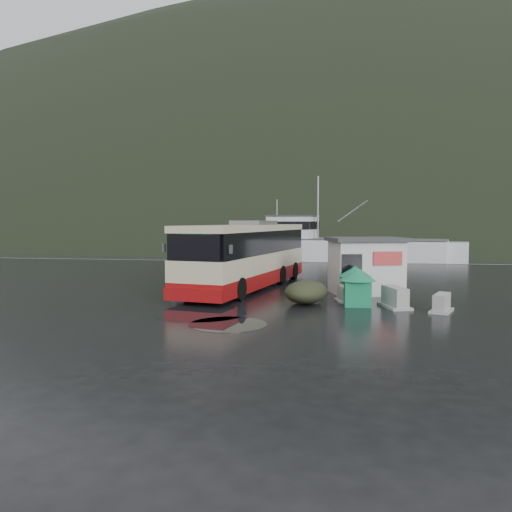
% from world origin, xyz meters
% --- Properties ---
extents(ground, '(160.00, 160.00, 0.00)m').
position_xyz_m(ground, '(0.00, 0.00, 0.00)').
color(ground, black).
rests_on(ground, ground).
extents(harbor_water, '(300.00, 180.00, 0.02)m').
position_xyz_m(harbor_water, '(0.00, 110.00, 0.00)').
color(harbor_water, black).
rests_on(harbor_water, ground).
extents(quay_edge, '(160.00, 0.60, 1.50)m').
position_xyz_m(quay_edge, '(0.00, 20.00, 0.00)').
color(quay_edge, '#999993').
rests_on(quay_edge, ground).
extents(headland, '(780.00, 540.00, 570.00)m').
position_xyz_m(headland, '(10.00, 250.00, 0.00)').
color(headland, black).
rests_on(headland, ground).
extents(coach_bus, '(5.53, 13.27, 3.65)m').
position_xyz_m(coach_bus, '(-0.14, 2.60, 0.00)').
color(coach_bus, beige).
rests_on(coach_bus, ground).
extents(white_van, '(3.86, 6.07, 2.40)m').
position_xyz_m(white_van, '(-3.34, 2.68, 0.00)').
color(white_van, silver).
rests_on(white_van, ground).
extents(waste_bin_left, '(1.20, 1.20, 1.53)m').
position_xyz_m(waste_bin_left, '(5.44, -0.50, 0.00)').
color(waste_bin_left, '#167E51').
rests_on(waste_bin_left, ground).
extents(waste_bin_right, '(1.17, 1.17, 1.57)m').
position_xyz_m(waste_bin_right, '(5.49, -2.33, 0.00)').
color(waste_bin_right, '#167E51').
rests_on(waste_bin_right, ground).
extents(dome_tent, '(2.35, 2.89, 1.00)m').
position_xyz_m(dome_tent, '(3.31, -1.98, 0.00)').
color(dome_tent, '#2C311D').
rests_on(dome_tent, ground).
extents(ticket_kiosk, '(4.16, 3.56, 2.79)m').
position_xyz_m(ticket_kiosk, '(6.03, 1.44, 0.00)').
color(ticket_kiosk, silver).
rests_on(ticket_kiosk, ground).
extents(jersey_barrier_a, '(0.97, 1.55, 0.72)m').
position_xyz_m(jersey_barrier_a, '(4.98, -1.33, 0.00)').
color(jersey_barrier_a, '#999993').
rests_on(jersey_barrier_a, ground).
extents(jersey_barrier_b, '(1.21, 1.62, 0.73)m').
position_xyz_m(jersey_barrier_b, '(8.74, -3.23, 0.00)').
color(jersey_barrier_b, '#999993').
rests_on(jersey_barrier_b, ground).
extents(jersey_barrier_c, '(1.35, 1.91, 0.86)m').
position_xyz_m(jersey_barrier_c, '(7.02, -2.50, 0.00)').
color(jersey_barrier_c, '#999993').
rests_on(jersey_barrier_c, ground).
extents(fishing_trawler, '(24.62, 10.81, 9.62)m').
position_xyz_m(fishing_trawler, '(5.22, 28.90, 0.00)').
color(fishing_trawler, silver).
rests_on(fishing_trawler, ground).
extents(puddles, '(10.31, 14.36, 0.01)m').
position_xyz_m(puddles, '(1.79, -1.65, 0.01)').
color(puddles, black).
rests_on(puddles, ground).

